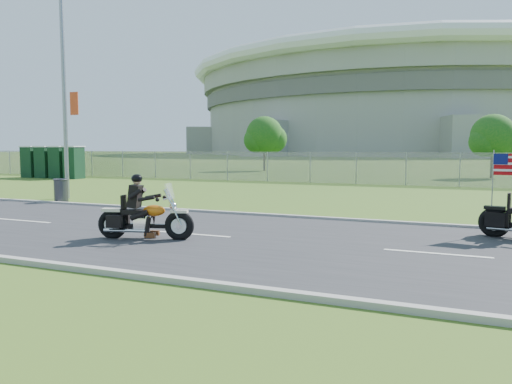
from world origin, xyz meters
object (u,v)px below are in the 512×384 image
at_px(porta_toilet_a, 74,163).
at_px(trash_can, 61,191).
at_px(porta_toilet_d, 31,162).
at_px(porta_toilet_c, 45,163).
at_px(streetlight, 67,71).
at_px(porta_toilet_b, 59,163).
at_px(motorcycle_lead, 144,219).

relative_size(porta_toilet_a, trash_can, 2.39).
height_order(porta_toilet_a, trash_can, porta_toilet_a).
bearing_deg(porta_toilet_d, porta_toilet_c, 0.00).
bearing_deg(trash_can, streetlight, 121.85).
relative_size(streetlight, porta_toilet_b, 4.35).
relative_size(porta_toilet_c, porta_toilet_d, 1.00).
xyz_separation_m(porta_toilet_a, porta_toilet_d, (-4.20, 0.00, 0.00)).
distance_m(porta_toilet_a, porta_toilet_c, 2.80).
xyz_separation_m(streetlight, porta_toilet_a, (-10.02, 10.78, -4.49)).
bearing_deg(porta_toilet_c, trash_can, -41.92).
bearing_deg(porta_toilet_b, motorcycle_lead, -41.10).
relative_size(porta_toilet_b, trash_can, 2.39).
xyz_separation_m(porta_toilet_b, porta_toilet_c, (-1.40, 0.00, 0.00)).
xyz_separation_m(porta_toilet_c, motorcycle_lead, (22.04, -18.01, -0.63)).
relative_size(porta_toilet_a, porta_toilet_d, 1.00).
xyz_separation_m(streetlight, porta_toilet_c, (-12.82, 10.78, -4.49)).
bearing_deg(porta_toilet_b, porta_toilet_c, 180.00).
bearing_deg(streetlight, porta_toilet_d, 142.83).
bearing_deg(porta_toilet_a, porta_toilet_d, 180.00).
distance_m(porta_toilet_b, motorcycle_lead, 27.40).
xyz_separation_m(porta_toilet_a, motorcycle_lead, (19.24, -18.01, -0.63)).
bearing_deg(porta_toilet_a, streetlight, -47.09).
bearing_deg(trash_can, porta_toilet_a, 131.62).
height_order(porta_toilet_b, porta_toilet_d, same).
bearing_deg(motorcycle_lead, porta_toilet_c, 124.22).
relative_size(porta_toilet_a, porta_toilet_c, 1.00).
xyz_separation_m(streetlight, motorcycle_lead, (9.22, -7.23, -5.12)).
xyz_separation_m(porta_toilet_b, motorcycle_lead, (20.64, -18.01, -0.63)).
xyz_separation_m(porta_toilet_c, porta_toilet_d, (-1.40, 0.00, 0.00)).
relative_size(porta_toilet_a, motorcycle_lead, 0.96).
distance_m(streetlight, trash_can, 5.51).
height_order(porta_toilet_b, trash_can, porta_toilet_b).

